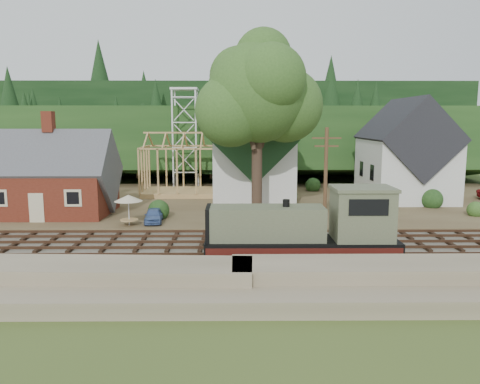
{
  "coord_description": "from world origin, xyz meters",
  "views": [
    {
      "loc": [
        0.19,
        -29.92,
        8.45
      ],
      "look_at": [
        0.51,
        6.0,
        3.0
      ],
      "focal_mm": 35.0,
      "sensor_mm": 36.0,
      "label": 1
    }
  ],
  "objects": [
    {
      "name": "car_blue",
      "position": [
        -6.5,
        7.36,
        0.88
      ],
      "size": [
        1.72,
        3.54,
        1.16
      ],
      "primitive_type": "imported",
      "rotation": [
        0.0,
        0.0,
        0.1
      ],
      "color": "#506FAC",
      "rests_on": "village_flat"
    },
    {
      "name": "big_tree",
      "position": [
        2.17,
        10.08,
        10.22
      ],
      "size": [
        10.9,
        8.4,
        14.7
      ],
      "color": "#38281E",
      "rests_on": "village_flat"
    },
    {
      "name": "locomotive",
      "position": [
        4.51,
        -3.0,
        2.01
      ],
      "size": [
        11.19,
        2.8,
        4.5
      ],
      "color": "black",
      "rests_on": "railroad_bed"
    },
    {
      "name": "telegraph_pole_near",
      "position": [
        7.0,
        5.2,
        4.25
      ],
      "size": [
        2.2,
        0.28,
        8.0
      ],
      "color": "#4C331E",
      "rests_on": "ground"
    },
    {
      "name": "ridge",
      "position": [
        0.0,
        58.0,
        0.0
      ],
      "size": [
        80.0,
        20.0,
        12.0
      ],
      "primitive_type": "cube",
      "color": "black",
      "rests_on": "ground"
    },
    {
      "name": "church",
      "position": [
        2.0,
        19.68,
        5.18
      ],
      "size": [
        8.4,
        15.17,
        13.0
      ],
      "color": "silver",
      "rests_on": "village_flat"
    },
    {
      "name": "village_flat",
      "position": [
        0.0,
        18.0,
        0.15
      ],
      "size": [
        64.0,
        26.0,
        0.3
      ],
      "primitive_type": "cube",
      "color": "brown",
      "rests_on": "ground"
    },
    {
      "name": "farmhouse",
      "position": [
        18.0,
        19.0,
        4.87
      ],
      "size": [
        8.4,
        10.8,
        10.6
      ],
      "color": "silver",
      "rests_on": "village_flat"
    },
    {
      "name": "depot",
      "position": [
        -16.0,
        11.0,
        3.21
      ],
      "size": [
        10.8,
        7.41,
        9.0
      ],
      "color": "#551F13",
      "rests_on": "village_flat"
    },
    {
      "name": "timber_frame",
      "position": [
        -6.0,
        22.0,
        3.27
      ],
      "size": [
        8.2,
        6.2,
        6.99
      ],
      "color": "tan",
      "rests_on": "village_flat"
    },
    {
      "name": "patio_set",
      "position": [
        -8.25,
        6.29,
        2.37
      ],
      "size": [
        2.19,
        2.19,
        2.44
      ],
      "color": "silver",
      "rests_on": "village_flat"
    },
    {
      "name": "lattice_tower",
      "position": [
        -6.0,
        28.0,
        10.03
      ],
      "size": [
        3.2,
        3.2,
        12.12
      ],
      "color": "silver",
      "rests_on": "village_flat"
    },
    {
      "name": "ground",
      "position": [
        0.0,
        0.0,
        0.0
      ],
      "size": [
        140.0,
        140.0,
        0.0
      ],
      "primitive_type": "plane",
      "color": "#384C1E",
      "rests_on": "ground"
    },
    {
      "name": "hillside",
      "position": [
        0.0,
        42.0,
        0.0
      ],
      "size": [
        70.0,
        28.96,
        12.74
      ],
      "primitive_type": "cube",
      "rotation": [
        -0.17,
        0.0,
        0.0
      ],
      "color": "#1E3F19",
      "rests_on": "ground"
    },
    {
      "name": "railroad_bed",
      "position": [
        0.0,
        0.0,
        0.08
      ],
      "size": [
        64.0,
        11.0,
        0.16
      ],
      "primitive_type": "cube",
      "color": "#726B5B",
      "rests_on": "ground"
    },
    {
      "name": "embankment",
      "position": [
        0.0,
        -8.5,
        0.0
      ],
      "size": [
        64.0,
        5.0,
        1.6
      ],
      "primitive_type": "cube",
      "color": "#7F7259",
      "rests_on": "ground"
    }
  ]
}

